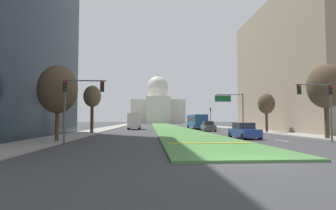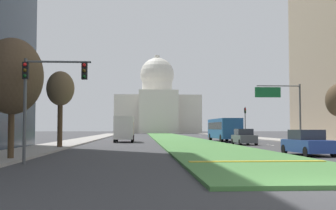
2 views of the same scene
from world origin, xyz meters
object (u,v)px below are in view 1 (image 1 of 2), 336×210
object	(u,v)px
street_tree_left_mid	(92,97)
street_tree_right_mid	(266,104)
capitol_building	(158,106)
sedan_distant	(208,125)
city_bus	(197,121)
sedan_midblock	(208,127)
sedan_lead_stopped	(244,131)
traffic_light_near_right	(322,99)
traffic_light_near_left	(76,96)
traffic_light_far_right	(211,114)
overhead_guide_sign	(233,104)
street_tree_left_near	(58,90)
box_truck_delivery	(134,121)
street_tree_right_near	(326,87)

from	to	relation	value
street_tree_left_mid	street_tree_right_mid	bearing A→B (deg)	3.57
capitol_building	sedan_distant	world-z (taller)	capitol_building
city_bus	sedan_midblock	bearing A→B (deg)	-89.53
sedan_lead_stopped	sedan_distant	xyz separation A→B (m)	(2.98, 30.34, 0.00)
traffic_light_near_right	sedan_lead_stopped	xyz separation A→B (m)	(-5.31, 4.79, -3.01)
sedan_lead_stopped	city_bus	distance (m)	28.09
traffic_light_near_left	city_bus	size ratio (longest dim) A/B	0.47
traffic_light_near_left	street_tree_left_mid	distance (m)	16.42
traffic_light_near_left	traffic_light_near_right	xyz separation A→B (m)	(20.91, 1.06, 0.00)
capitol_building	street_tree_left_mid	distance (m)	113.40
traffic_light_near_left	street_tree_left_mid	size ratio (longest dim) A/B	0.78
street_tree_left_mid	sedan_midblock	size ratio (longest dim) A/B	1.61
traffic_light_far_right	city_bus	bearing A→B (deg)	-114.18
traffic_light_near_right	sedan_distant	distance (m)	35.33
traffic_light_near_right	traffic_light_far_right	size ratio (longest dim) A/B	1.00
overhead_guide_sign	sedan_lead_stopped	world-z (taller)	overhead_guide_sign
traffic_light_far_right	sedan_distant	size ratio (longest dim) A/B	1.13
street_tree_left_near	sedan_lead_stopped	bearing A→B (deg)	11.58
sedan_lead_stopped	sedan_midblock	size ratio (longest dim) A/B	1.07
traffic_light_near_left	sedan_midblock	size ratio (longest dim) A/B	1.25
sedan_distant	box_truck_delivery	distance (m)	16.25
capitol_building	traffic_light_near_right	distance (m)	128.34
capitol_building	overhead_guide_sign	bearing A→B (deg)	-84.72
traffic_light_near_right	sedan_midblock	distance (m)	23.16
capitol_building	city_bus	bearing A→B (deg)	-86.90
sedan_midblock	street_tree_right_near	bearing A→B (deg)	-69.09
traffic_light_near_right	traffic_light_near_left	bearing A→B (deg)	-177.11
street_tree_right_near	sedan_midblock	distance (m)	21.51
traffic_light_near_left	sedan_midblock	xyz separation A→B (m)	(15.69, 23.42, -3.01)
overhead_guide_sign	street_tree_right_mid	distance (m)	6.84
street_tree_left_mid	sedan_midblock	bearing A→B (deg)	21.96
capitol_building	sedan_midblock	distance (m)	105.90
traffic_light_far_right	sedan_distant	world-z (taller)	traffic_light_far_right
street_tree_right_mid	capitol_building	bearing A→B (deg)	96.66
sedan_lead_stopped	street_tree_right_mid	bearing A→B (deg)	56.86
traffic_light_near_left	box_truck_delivery	bearing A→B (deg)	85.19
traffic_light_near_right	box_truck_delivery	bearing A→B (deg)	119.89
street_tree_left_near	sedan_distant	world-z (taller)	street_tree_left_near
overhead_guide_sign	city_bus	size ratio (longest dim) A/B	0.59
traffic_light_far_right	sedan_lead_stopped	size ratio (longest dim) A/B	1.17
traffic_light_near_right	sedan_lead_stopped	distance (m)	7.76
traffic_light_near_right	overhead_guide_sign	bearing A→B (deg)	91.89
sedan_midblock	traffic_light_near_left	bearing A→B (deg)	-123.82
overhead_guide_sign	sedan_distant	size ratio (longest dim) A/B	1.41
traffic_light_far_right	sedan_lead_stopped	world-z (taller)	traffic_light_far_right
street_tree_left_near	traffic_light_near_left	bearing A→B (deg)	-46.00
traffic_light_far_right	sedan_lead_stopped	xyz separation A→B (m)	(-6.15, -41.77, -2.53)
sedan_midblock	overhead_guide_sign	bearing A→B (deg)	5.13
street_tree_right_mid	traffic_light_near_left	bearing A→B (deg)	-142.73
overhead_guide_sign	street_tree_right_near	size ratio (longest dim) A/B	0.87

